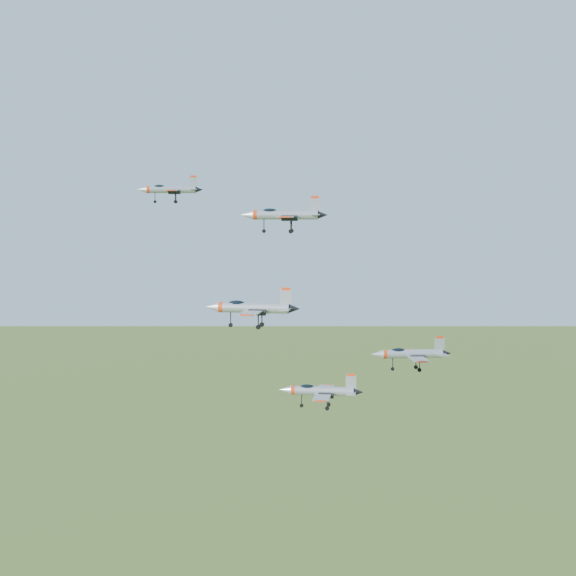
{
  "coord_description": "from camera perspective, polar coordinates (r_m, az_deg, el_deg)",
  "views": [
    {
      "loc": [
        7.07,
        -117.65,
        145.99
      ],
      "look_at": [
        1.28,
        -3.27,
        134.64
      ],
      "focal_mm": 50.0,
      "sensor_mm": 36.0,
      "label": 1
    }
  ],
  "objects": [
    {
      "name": "jet_lead",
      "position": [
        130.32,
        -8.45,
        6.95
      ],
      "size": [
        10.55,
        8.79,
        2.82
      ],
      "rotation": [
        0.0,
        0.0,
        0.13
      ],
      "color": "#999CA4"
    },
    {
      "name": "jet_left_high",
      "position": [
        117.94,
        -0.37,
        5.24
      ],
      "size": [
        12.91,
        10.6,
        3.46
      ],
      "rotation": [
        0.0,
        0.0,
        -0.01
      ],
      "color": "#999CA4"
    },
    {
      "name": "jet_right_high",
      "position": [
        100.68,
        -2.65,
        -1.4
      ],
      "size": [
        12.28,
        10.22,
        3.28
      ],
      "rotation": [
        0.0,
        0.0,
        -0.12
      ],
      "color": "#999CA4"
    },
    {
      "name": "jet_left_low",
      "position": [
        121.58,
        8.69,
        -4.64
      ],
      "size": [
        12.27,
        10.23,
        3.28
      ],
      "rotation": [
        0.0,
        0.0,
        0.13
      ],
      "color": "#999CA4"
    },
    {
      "name": "jet_right_low",
      "position": [
        110.78,
        2.28,
        -7.31
      ],
      "size": [
        11.71,
        9.71,
        3.13
      ],
      "rotation": [
        0.0,
        0.0,
        -0.09
      ],
      "color": "#999CA4"
    }
  ]
}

